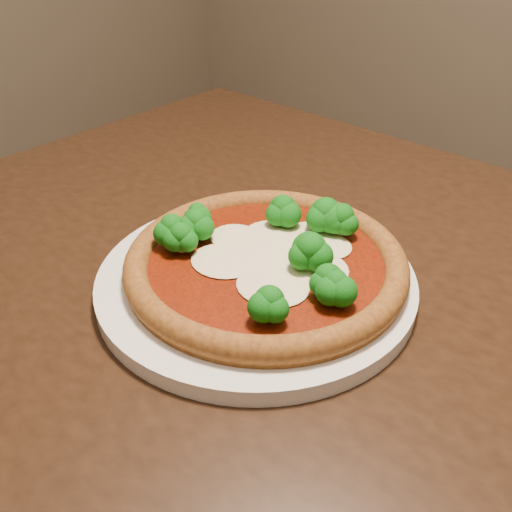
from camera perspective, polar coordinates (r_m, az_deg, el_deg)
The scene contains 3 objects.
dining_table at distance 0.68m, azimuth 6.57°, elevation -9.95°, with size 1.22×0.92×0.75m.
plate at distance 0.61m, azimuth 0.00°, elevation -2.42°, with size 0.34×0.34×0.02m, color white.
pizza at distance 0.60m, azimuth 1.27°, elevation -0.09°, with size 0.30×0.30×0.06m.
Camera 1 is at (0.15, -0.26, 1.12)m, focal length 40.00 mm.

